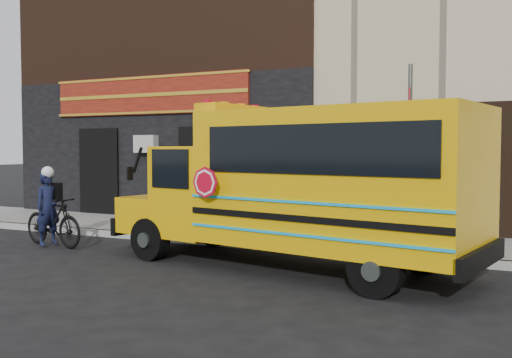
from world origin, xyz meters
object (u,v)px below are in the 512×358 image
at_px(sign_pole, 409,154).
at_px(school_bus, 304,183).
at_px(cyclist, 48,210).
at_px(bicycle, 53,221).

bearing_deg(sign_pole, school_bus, -132.19).
height_order(school_bus, sign_pole, sign_pole).
distance_m(sign_pole, cyclist, 7.59).
relative_size(school_bus, sign_pole, 1.95).
relative_size(school_bus, cyclist, 4.56).
bearing_deg(cyclist, sign_pole, -64.08).
relative_size(school_bus, bicycle, 3.89).
xyz_separation_m(school_bus, sign_pole, (1.47, 1.62, 0.50)).
bearing_deg(cyclist, school_bus, -76.40).
bearing_deg(bicycle, cyclist, 145.98).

